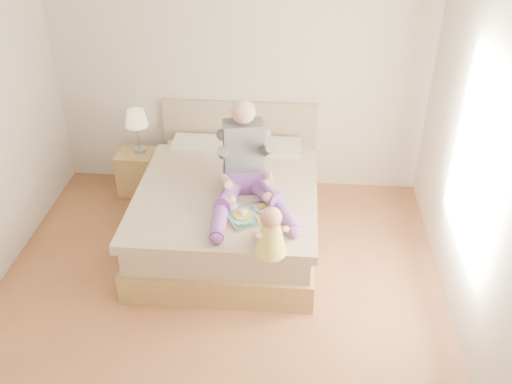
# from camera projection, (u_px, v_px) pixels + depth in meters

# --- Properties ---
(room) EXTENTS (4.02, 4.22, 2.71)m
(room) POSITION_uv_depth(u_px,v_px,m) (219.00, 151.00, 4.13)
(room) COLOR brown
(room) RESTS_ON ground
(bed) EXTENTS (1.70, 2.18, 1.00)m
(bed) POSITION_uv_depth(u_px,v_px,m) (230.00, 205.00, 5.68)
(bed) COLOR olive
(bed) RESTS_ON ground
(nightstand) EXTENTS (0.41, 0.37, 0.49)m
(nightstand) POSITION_uv_depth(u_px,v_px,m) (138.00, 172.00, 6.36)
(nightstand) COLOR olive
(nightstand) RESTS_ON ground
(lamp) EXTENTS (0.24, 0.24, 0.49)m
(lamp) POSITION_uv_depth(u_px,v_px,m) (136.00, 120.00, 6.05)
(lamp) COLOR #B4B6BB
(lamp) RESTS_ON nightstand
(adult) EXTENTS (0.79, 1.15, 0.91)m
(adult) POSITION_uv_depth(u_px,v_px,m) (246.00, 170.00, 5.16)
(adult) COLOR #603585
(adult) RESTS_ON bed
(tray) EXTENTS (0.55, 0.51, 0.13)m
(tray) POSITION_uv_depth(u_px,v_px,m) (252.00, 213.00, 4.99)
(tray) COLOR #B4B6BB
(tray) RESTS_ON bed
(baby) EXTENTS (0.33, 0.38, 0.43)m
(baby) POSITION_uv_depth(u_px,v_px,m) (270.00, 234.00, 4.49)
(baby) COLOR #EFEA4B
(baby) RESTS_ON bed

